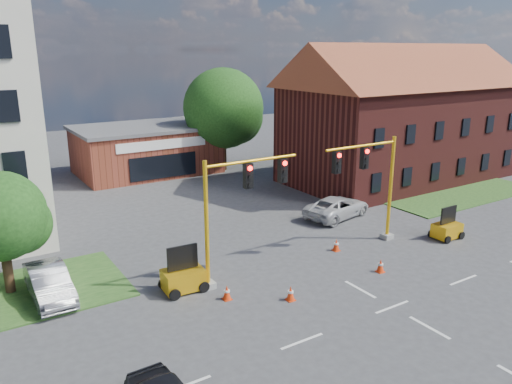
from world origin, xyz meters
TOP-DOWN VIEW (x-y plane):
  - ground at (0.00, 0.00)m, footprint 120.00×120.00m
  - grass_verge_ne at (18.00, 9.00)m, footprint 14.00×4.00m
  - lane_markings at (0.00, -3.00)m, footprint 60.00×36.00m
  - brick_shop at (0.00, 29.98)m, footprint 12.40×8.40m
  - townhouse_row at (18.00, 16.00)m, footprint 21.00×11.00m
  - tree_large at (6.88, 27.08)m, footprint 7.73×7.36m
  - tree_nw_front at (-13.79, 10.58)m, footprint 4.27×4.06m
  - signal_mast_west at (-4.36, 6.00)m, footprint 5.30×0.60m
  - signal_mast_east at (4.36, 6.00)m, footprint 5.30×0.60m
  - trailer_west at (-7.09, 6.39)m, footprint 1.97×1.38m
  - trailer_east at (9.07, 4.13)m, footprint 1.67×1.11m
  - cone_a at (-3.42, 2.92)m, footprint 0.40×0.40m
  - cone_b at (-5.81, 4.52)m, footprint 0.40×0.40m
  - cone_c at (2.22, 2.87)m, footprint 0.40×0.40m
  - cone_d at (2.19, 6.22)m, footprint 0.40×0.40m
  - pickup_white at (6.16, 10.66)m, footprint 5.49×3.37m
  - sedan_silver_front at (-12.53, 8.98)m, footprint 1.62×4.54m

SIDE VIEW (x-z plane):
  - ground at x=0.00m, z-range 0.00..0.00m
  - lane_markings at x=0.00m, z-range 0.00..0.01m
  - grass_verge_ne at x=18.00m, z-range 0.00..0.08m
  - cone_a at x=-3.42m, z-range -0.01..0.69m
  - cone_b at x=-5.81m, z-range -0.01..0.69m
  - cone_c at x=2.22m, z-range -0.01..0.69m
  - cone_d at x=2.19m, z-range -0.01..0.69m
  - trailer_east at x=9.07m, z-range -0.35..1.54m
  - trailer_west at x=-7.09m, z-range -0.40..1.75m
  - pickup_white at x=6.16m, z-range 0.00..1.42m
  - sedan_silver_front at x=-12.53m, z-range 0.00..1.49m
  - brick_shop at x=0.00m, z-range 0.01..4.31m
  - tree_nw_front at x=-13.79m, z-range 0.70..6.51m
  - signal_mast_west at x=-4.36m, z-range 0.82..7.02m
  - signal_mast_east at x=4.36m, z-range 0.82..7.02m
  - tree_large at x=6.88m, z-range 0.79..10.22m
  - townhouse_row at x=18.00m, z-range 0.18..11.68m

